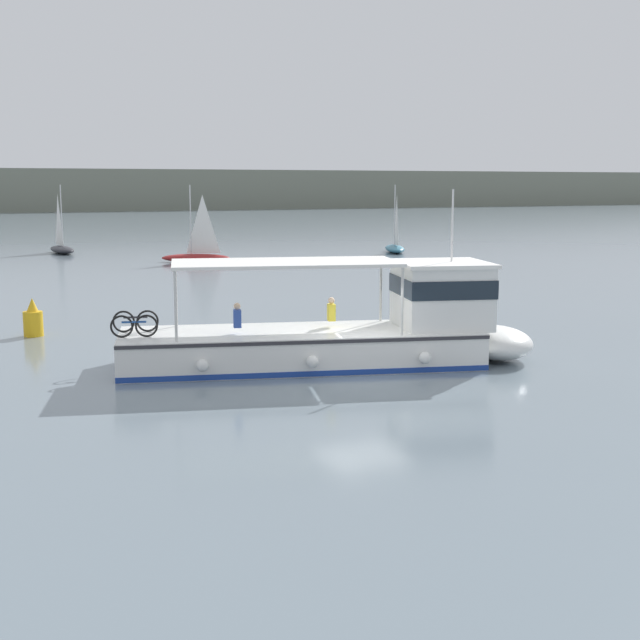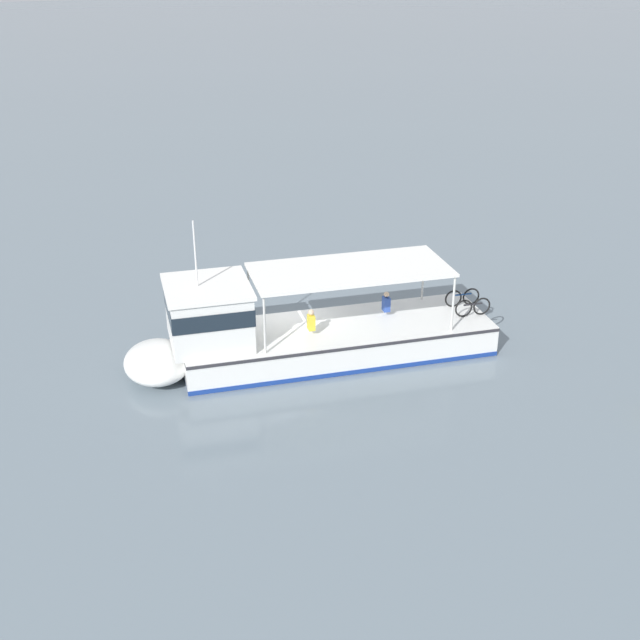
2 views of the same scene
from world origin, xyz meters
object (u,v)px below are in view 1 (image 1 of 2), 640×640
sailboat_near_port (395,246)px  sailboat_horizon_east (62,247)px  sailboat_off_stern (196,255)px  channel_buoy (33,321)px  ferry_main (353,332)px

sailboat_near_port → sailboat_horizon_east: size_ratio=1.00×
sailboat_off_stern → sailboat_near_port: same height
sailboat_horizon_east → channel_buoy: sailboat_horizon_east is taller
channel_buoy → sailboat_off_stern: bearing=61.8°
ferry_main → sailboat_off_stern: (5.81, 35.61, -0.47)m
sailboat_near_port → channel_buoy: 41.87m
sailboat_off_stern → sailboat_horizon_east: (-7.42, 11.97, 0.00)m
ferry_main → sailboat_horizon_east: sailboat_horizon_east is taller
ferry_main → sailboat_off_stern: bearing=80.7°
sailboat_off_stern → sailboat_horizon_east: same height
sailboat_off_stern → channel_buoy: (-14.10, -26.30, 0.03)m
ferry_main → sailboat_near_port: (22.86, 37.29, -0.47)m
ferry_main → channel_buoy: (-8.29, 9.31, -0.45)m
ferry_main → sailboat_off_stern: sailboat_off_stern is taller
sailboat_near_port → sailboat_horizon_east: bearing=157.2°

